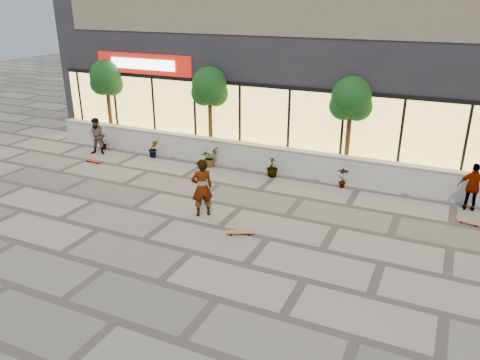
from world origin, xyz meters
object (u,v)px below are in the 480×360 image
at_px(tree_west, 106,80).
at_px(skater_center, 202,188).
at_px(skater_left, 98,136).
at_px(skateboard_right_near, 469,222).
at_px(tree_mideast, 351,101).
at_px(skater_right_near, 473,187).
at_px(skateboard_center, 240,232).
at_px(tree_midwest, 210,89).
at_px(skateboard_left, 93,161).

relative_size(tree_west, skater_center, 2.04).
distance_m(skater_left, skateboard_right_near, 15.24).
xyz_separation_m(skater_center, skater_left, (-7.32, 3.58, -0.13)).
distance_m(tree_mideast, skateboard_right_near, 5.96).
distance_m(skater_right_near, skateboard_center, 7.89).
height_order(tree_midwest, skater_center, tree_midwest).
distance_m(skateboard_center, skateboard_left, 9.04).
bearing_deg(tree_west, tree_mideast, 0.00).
bearing_deg(tree_west, skater_left, -67.17).
bearing_deg(tree_mideast, tree_west, 180.00).
relative_size(skater_right_near, skateboard_left, 1.88).
xyz_separation_m(tree_midwest, skater_right_near, (10.50, -1.40, -2.17)).
bearing_deg(skateboard_left, skateboard_right_near, 2.95).
distance_m(skater_left, skateboard_center, 9.99).
relative_size(tree_west, tree_mideast, 1.00).
xyz_separation_m(tree_west, tree_midwest, (5.50, 0.00, 0.00)).
relative_size(skater_center, skateboard_center, 2.25).
distance_m(skater_center, skater_right_near, 8.87).
xyz_separation_m(tree_midwest, skateboard_left, (-4.14, -2.93, -2.90)).
bearing_deg(tree_west, skateboard_center, -32.37).
bearing_deg(skateboard_center, tree_mideast, 48.43).
xyz_separation_m(tree_mideast, skater_right_near, (4.50, -1.40, -2.17)).
bearing_deg(tree_midwest, skateboard_center, -55.37).
relative_size(tree_west, skater_right_near, 2.40).
relative_size(skateboard_left, skateboard_right_near, 1.22).
distance_m(skater_center, skateboard_center, 2.01).
bearing_deg(skateboard_right_near, skateboard_left, -169.85).
bearing_deg(tree_mideast, skater_right_near, -17.28).
height_order(skater_left, skateboard_left, skater_left).
distance_m(tree_west, skater_right_near, 16.21).
bearing_deg(skater_right_near, tree_mideast, -17.11).
relative_size(tree_midwest, skater_right_near, 2.40).
distance_m(tree_mideast, skater_left, 11.08).
bearing_deg(skater_center, tree_west, -77.75).
xyz_separation_m(tree_mideast, skateboard_center, (-1.72, -6.20, -2.90)).
xyz_separation_m(tree_west, skater_right_near, (16.00, -1.40, -2.17)).
bearing_deg(tree_mideast, skateboard_left, -163.89).
bearing_deg(tree_west, skateboard_left, -65.17).
xyz_separation_m(skater_left, skater_right_near, (15.20, 0.50, -0.01)).
xyz_separation_m(tree_west, skater_left, (0.80, -1.90, -2.16)).
xyz_separation_m(skater_center, skateboard_center, (1.66, -0.72, -0.87)).
relative_size(tree_mideast, skateboard_right_near, 5.49).
xyz_separation_m(skater_left, skateboard_center, (8.98, -4.30, -0.74)).
bearing_deg(skater_center, tree_mideast, -165.39).
distance_m(skater_center, skateboard_right_near, 8.44).
height_order(tree_west, skateboard_right_near, tree_west).
relative_size(skater_center, skater_left, 1.16).
bearing_deg(skater_right_near, skateboard_left, 6.14).
bearing_deg(skateboard_right_near, skater_center, -151.03).
relative_size(tree_midwest, skateboard_right_near, 5.49).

